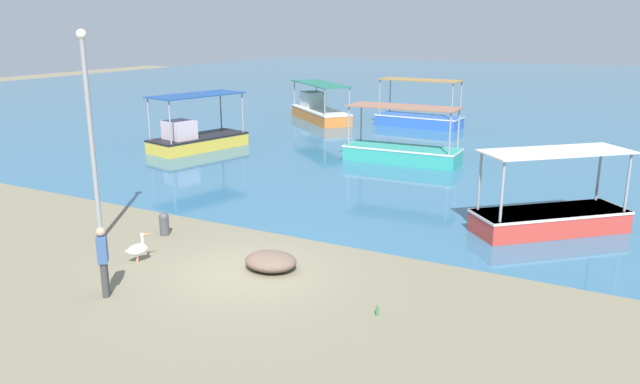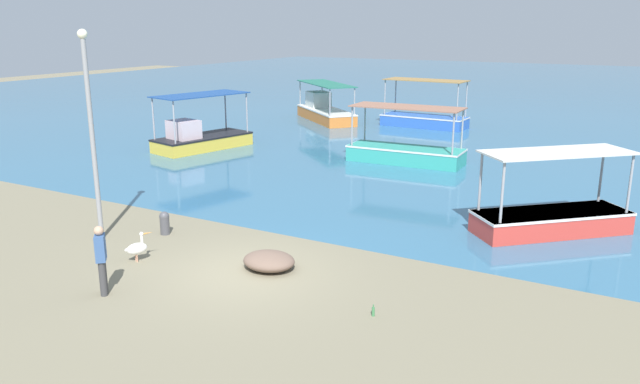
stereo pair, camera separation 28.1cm
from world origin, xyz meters
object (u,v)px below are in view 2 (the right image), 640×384
at_px(glass_bottle, 373,311).
at_px(fishing_boat_near_right, 424,118).
at_px(lamp_post, 91,125).
at_px(fishing_boat_far_left, 324,110).
at_px(pelican, 137,248).
at_px(fisherman_standing, 101,258).
at_px(mooring_bollard, 165,222).
at_px(fishing_boat_far_right, 406,151).
at_px(fishing_boat_outer, 551,217).
at_px(fishing_boat_near_left, 200,137).
at_px(net_pile, 269,261).

bearing_deg(glass_bottle, fishing_boat_near_right, 107.77).
bearing_deg(fishing_boat_near_right, lamp_post, -92.71).
bearing_deg(fishing_boat_far_left, pelican, -72.29).
bearing_deg(fisherman_standing, mooring_bollard, 114.08).
bearing_deg(fisherman_standing, lamp_post, 138.82).
xyz_separation_m(fishing_boat_far_right, lamp_post, (-4.01, -14.15, 2.85)).
relative_size(fisherman_standing, glass_bottle, 6.26).
relative_size(fishing_boat_outer, fishing_boat_far_left, 0.75).
height_order(mooring_bollard, fisherman_standing, fisherman_standing).
distance_m(fishing_boat_near_left, fisherman_standing, 17.59).
distance_m(fisherman_standing, net_pile, 4.14).
bearing_deg(net_pile, fishing_boat_near_right, 100.75).
bearing_deg(fishing_boat_far_left, mooring_bollard, -72.90).
bearing_deg(fishing_boat_far_left, fishing_boat_near_left, -93.63).
bearing_deg(fishing_boat_near_right, fishing_boat_outer, -59.01).
xyz_separation_m(fishing_boat_far_left, pelican, (7.85, -24.60, -0.28)).
height_order(fishing_boat_near_right, fisherman_standing, fishing_boat_near_right).
relative_size(mooring_bollard, fisherman_standing, 0.42).
xyz_separation_m(mooring_bollard, fisherman_standing, (1.78, -3.97, 0.53)).
bearing_deg(fisherman_standing, fishing_boat_near_left, 122.53).
bearing_deg(fishing_boat_near_left, net_pile, -44.13).
xyz_separation_m(fishing_boat_far_left, fishing_boat_near_right, (6.68, 0.65, -0.11)).
xyz_separation_m(pelican, net_pile, (3.38, 1.28, -0.15)).
distance_m(fishing_boat_far_left, pelican, 25.83).
bearing_deg(fishing_boat_near_left, fishing_boat_outer, -15.63).
bearing_deg(fishing_boat_near_left, fishing_boat_far_right, 11.62).
bearing_deg(fishing_boat_near_left, mooring_bollard, -54.71).
xyz_separation_m(fishing_boat_far_right, mooring_bollard, (-2.60, -12.97, -0.16)).
bearing_deg(fishing_boat_far_left, glass_bottle, -58.94).
height_order(fishing_boat_near_left, glass_bottle, fishing_boat_near_left).
height_order(fishing_boat_near_right, mooring_bollard, fishing_boat_near_right).
xyz_separation_m(fishing_boat_far_left, glass_bottle, (14.74, -24.47, -0.55)).
bearing_deg(fishing_boat_far_right, fishing_boat_near_right, 105.58).
relative_size(fishing_boat_far_right, lamp_post, 0.88).
height_order(fishing_boat_outer, fishing_boat_near_right, fishing_boat_near_right).
height_order(pelican, net_pile, pelican).
bearing_deg(glass_bottle, fishing_boat_far_right, 109.25).
distance_m(fishing_boat_far_left, lamp_post, 24.53).
bearing_deg(fishing_boat_near_left, lamp_post, -62.48).
xyz_separation_m(net_pile, glass_bottle, (3.50, -1.14, -0.11)).
xyz_separation_m(fishing_boat_outer, fishing_boat_near_left, (-17.85, 4.99, 0.11)).
relative_size(fishing_boat_far_left, pelican, 7.53).
height_order(fishing_boat_far_right, mooring_bollard, fishing_boat_far_right).
bearing_deg(fishing_boat_near_left, fisherman_standing, -57.47).
relative_size(fishing_boat_far_right, pelican, 6.65).
bearing_deg(mooring_bollard, glass_bottle, -13.77).
bearing_deg(lamp_post, fishing_boat_outer, 31.33).
bearing_deg(glass_bottle, fisherman_standing, -161.08).
relative_size(fishing_boat_far_right, fishing_boat_far_left, 0.88).
xyz_separation_m(fishing_boat_near_left, fishing_boat_near_right, (7.43, 12.35, -0.08)).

